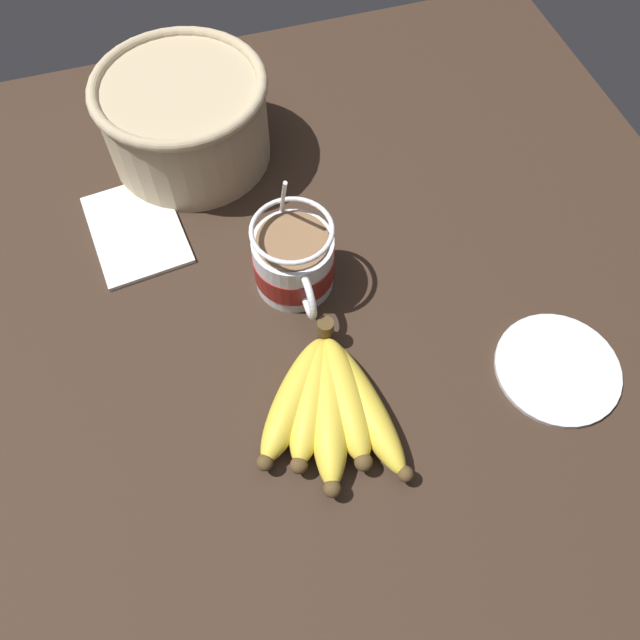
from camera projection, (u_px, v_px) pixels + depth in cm
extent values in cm
cube|color=#332319|center=(321.00, 305.00, 80.55)|extent=(108.80, 108.80, 3.03)
cylinder|color=silver|center=(294.00, 262.00, 77.14)|extent=(9.97, 9.97, 8.18)
cylinder|color=maroon|center=(294.00, 264.00, 77.55)|extent=(10.17, 10.17, 3.62)
torus|color=silver|center=(307.00, 296.00, 73.34)|extent=(5.86, 0.90, 5.86)
cylinder|color=#846042|center=(292.00, 241.00, 73.53)|extent=(8.77, 8.77, 0.40)
torus|color=silver|center=(292.00, 230.00, 71.75)|extent=(9.97, 9.97, 0.60)
cylinder|color=silver|center=(282.00, 208.00, 75.24)|extent=(6.45, 0.50, 15.04)
ellipsoid|color=silver|center=(291.00, 263.00, 80.22)|extent=(3.00, 2.00, 0.80)
cylinder|color=#4C381E|center=(325.00, 329.00, 73.61)|extent=(2.00, 2.00, 3.00)
ellipsoid|color=gold|center=(295.00, 398.00, 70.13)|extent=(15.11, 13.49, 4.19)
sphere|color=#4C381E|center=(265.00, 462.00, 66.37)|extent=(1.89, 1.89, 1.89)
ellipsoid|color=gold|center=(312.00, 399.00, 70.00)|extent=(15.64, 10.87, 4.26)
sphere|color=#4C381E|center=(299.00, 465.00, 66.18)|extent=(1.92, 1.92, 1.92)
ellipsoid|color=gold|center=(329.00, 409.00, 69.32)|extent=(18.18, 8.87, 4.39)
sphere|color=#4C381E|center=(332.00, 488.00, 64.87)|extent=(1.98, 1.98, 1.98)
ellipsoid|color=gold|center=(345.00, 397.00, 69.98)|extent=(15.56, 5.30, 4.49)
sphere|color=#4C381E|center=(363.00, 462.00, 66.23)|extent=(2.02, 2.02, 2.02)
ellipsoid|color=gold|center=(365.00, 403.00, 69.93)|extent=(18.40, 6.75, 3.96)
sphere|color=#4C381E|center=(405.00, 474.00, 65.86)|extent=(1.78, 1.78, 1.78)
cylinder|color=tan|center=(186.00, 122.00, 86.73)|extent=(22.61, 22.61, 12.19)
torus|color=tan|center=(178.00, 85.00, 81.46)|extent=(23.74, 23.74, 1.58)
cube|color=white|center=(136.00, 229.00, 84.48)|extent=(17.69, 13.32, 0.60)
cylinder|color=silver|center=(558.00, 369.00, 73.94)|extent=(14.86, 14.86, 0.60)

